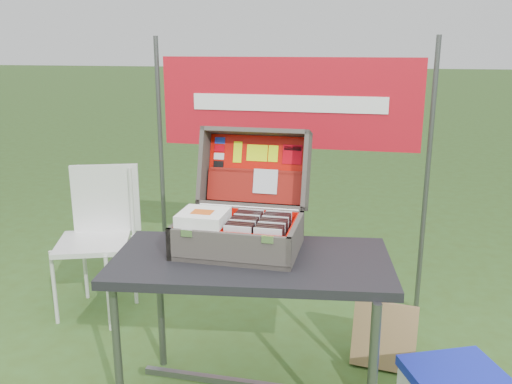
% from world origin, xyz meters
% --- Properties ---
extents(table, '(1.27, 0.76, 0.75)m').
position_xyz_m(table, '(0.04, -0.07, 0.38)').
color(table, black).
rests_on(table, ground).
extents(table_top, '(1.27, 0.76, 0.04)m').
position_xyz_m(table_top, '(0.04, -0.07, 0.73)').
color(table_top, black).
rests_on(table_top, ground).
extents(table_leg_fl, '(0.04, 0.04, 0.71)m').
position_xyz_m(table_leg_fl, '(-0.50, -0.31, 0.36)').
color(table_leg_fl, '#59595B').
rests_on(table_leg_fl, ground).
extents(table_leg_bl, '(0.04, 0.04, 0.71)m').
position_xyz_m(table_leg_bl, '(-0.50, 0.17, 0.36)').
color(table_leg_bl, '#59595B').
rests_on(table_leg_bl, ground).
extents(table_leg_br, '(0.04, 0.04, 0.71)m').
position_xyz_m(table_leg_br, '(0.58, 0.17, 0.36)').
color(table_leg_br, '#59595B').
rests_on(table_leg_br, ground).
extents(table_brace, '(1.05, 0.03, 0.03)m').
position_xyz_m(table_brace, '(0.04, -0.07, 0.12)').
color(table_brace, '#59595B').
rests_on(table_brace, ground).
extents(suitcase, '(0.54, 0.54, 0.49)m').
position_xyz_m(suitcase, '(-0.03, 0.07, 1.00)').
color(suitcase, '#4C453F').
rests_on(suitcase, table).
extents(suitcase_base_bottom, '(0.54, 0.38, 0.02)m').
position_xyz_m(suitcase_base_bottom, '(-0.03, 0.01, 0.76)').
color(suitcase_base_bottom, '#4C453F').
rests_on(suitcase_base_bottom, table_top).
extents(suitcase_base_wall_front, '(0.54, 0.02, 0.14)m').
position_xyz_m(suitcase_base_wall_front, '(-0.03, -0.18, 0.82)').
color(suitcase_base_wall_front, '#4C453F').
rests_on(suitcase_base_wall_front, table_top).
extents(suitcase_base_wall_back, '(0.54, 0.02, 0.14)m').
position_xyz_m(suitcase_base_wall_back, '(-0.03, 0.19, 0.82)').
color(suitcase_base_wall_back, '#4C453F').
rests_on(suitcase_base_wall_back, table_top).
extents(suitcase_base_wall_left, '(0.02, 0.38, 0.14)m').
position_xyz_m(suitcase_base_wall_left, '(-0.29, 0.01, 0.82)').
color(suitcase_base_wall_left, '#4C453F').
rests_on(suitcase_base_wall_left, table_top).
extents(suitcase_base_wall_right, '(0.02, 0.38, 0.14)m').
position_xyz_m(suitcase_base_wall_right, '(0.22, 0.01, 0.82)').
color(suitcase_base_wall_right, '#4C453F').
rests_on(suitcase_base_wall_right, table_top).
extents(suitcase_liner_floor, '(0.49, 0.34, 0.01)m').
position_xyz_m(suitcase_liner_floor, '(-0.03, 0.01, 0.78)').
color(suitcase_liner_floor, red).
rests_on(suitcase_liner_floor, suitcase_base_bottom).
extents(suitcase_latch_left, '(0.05, 0.01, 0.03)m').
position_xyz_m(suitcase_latch_left, '(-0.21, -0.19, 0.88)').
color(suitcase_latch_left, silver).
rests_on(suitcase_latch_left, suitcase_base_wall_front).
extents(suitcase_latch_right, '(0.05, 0.01, 0.03)m').
position_xyz_m(suitcase_latch_right, '(0.14, -0.19, 0.88)').
color(suitcase_latch_right, silver).
rests_on(suitcase_latch_right, suitcase_base_wall_front).
extents(suitcase_hinge, '(0.48, 0.02, 0.02)m').
position_xyz_m(suitcase_hinge, '(-0.03, 0.20, 0.89)').
color(suitcase_hinge, silver).
rests_on(suitcase_hinge, suitcase_base_wall_back).
extents(suitcase_lid_back, '(0.54, 0.13, 0.37)m').
position_xyz_m(suitcase_lid_back, '(-0.03, 0.38, 1.04)').
color(suitcase_lid_back, '#4C453F').
rests_on(suitcase_lid_back, suitcase_base_wall_back).
extents(suitcase_lid_rim_far, '(0.54, 0.14, 0.06)m').
position_xyz_m(suitcase_lid_rim_far, '(-0.03, 0.37, 1.23)').
color(suitcase_lid_rim_far, '#4C453F').
rests_on(suitcase_lid_rim_far, suitcase_lid_back).
extents(suitcase_lid_rim_near, '(0.54, 0.14, 0.06)m').
position_xyz_m(suitcase_lid_rim_near, '(-0.03, 0.27, 0.88)').
color(suitcase_lid_rim_near, '#4C453F').
rests_on(suitcase_lid_rim_near, suitcase_lid_back).
extents(suitcase_lid_rim_left, '(0.02, 0.25, 0.41)m').
position_xyz_m(suitcase_lid_rim_left, '(-0.29, 0.32, 1.06)').
color(suitcase_lid_rim_left, '#4C453F').
rests_on(suitcase_lid_rim_left, suitcase_lid_back).
extents(suitcase_lid_rim_right, '(0.02, 0.25, 0.41)m').
position_xyz_m(suitcase_lid_rim_right, '(0.22, 0.32, 1.06)').
color(suitcase_lid_rim_right, '#4C453F').
rests_on(suitcase_lid_rim_right, suitcase_lid_back).
extents(suitcase_lid_liner, '(0.49, 0.10, 0.33)m').
position_xyz_m(suitcase_lid_liner, '(-0.03, 0.37, 1.05)').
color(suitcase_lid_liner, red).
rests_on(suitcase_lid_liner, suitcase_lid_back).
extents(suitcase_liner_wall_front, '(0.49, 0.01, 0.12)m').
position_xyz_m(suitcase_liner_wall_front, '(-0.03, -0.16, 0.83)').
color(suitcase_liner_wall_front, red).
rests_on(suitcase_liner_wall_front, suitcase_base_bottom).
extents(suitcase_liner_wall_back, '(0.49, 0.01, 0.12)m').
position_xyz_m(suitcase_liner_wall_back, '(-0.03, 0.17, 0.83)').
color(suitcase_liner_wall_back, red).
rests_on(suitcase_liner_wall_back, suitcase_base_bottom).
extents(suitcase_liner_wall_left, '(0.01, 0.34, 0.12)m').
position_xyz_m(suitcase_liner_wall_left, '(-0.28, 0.01, 0.83)').
color(suitcase_liner_wall_left, red).
rests_on(suitcase_liner_wall_left, suitcase_base_bottom).
extents(suitcase_liner_wall_right, '(0.01, 0.34, 0.12)m').
position_xyz_m(suitcase_liner_wall_right, '(0.21, 0.01, 0.83)').
color(suitcase_liner_wall_right, red).
rests_on(suitcase_liner_wall_right, suitcase_base_bottom).
extents(suitcase_lid_pocket, '(0.47, 0.07, 0.16)m').
position_xyz_m(suitcase_lid_pocket, '(-0.03, 0.32, 0.97)').
color(suitcase_lid_pocket, maroon).
rests_on(suitcase_lid_pocket, suitcase_lid_liner).
extents(suitcase_pocket_edge, '(0.46, 0.02, 0.02)m').
position_xyz_m(suitcase_pocket_edge, '(-0.03, 0.34, 1.04)').
color(suitcase_pocket_edge, maroon).
rests_on(suitcase_pocket_edge, suitcase_lid_pocket).
extents(suitcase_pocket_cd, '(0.12, 0.04, 0.12)m').
position_xyz_m(suitcase_pocket_cd, '(0.02, 0.31, 1.00)').
color(suitcase_pocket_cd, silver).
rests_on(suitcase_pocket_cd, suitcase_lid_pocket).
extents(lid_sticker_cc_a, '(0.05, 0.01, 0.03)m').
position_xyz_m(lid_sticker_cc_a, '(-0.23, 0.40, 1.18)').
color(lid_sticker_cc_a, '#1933B2').
rests_on(lid_sticker_cc_a, suitcase_lid_liner).
extents(lid_sticker_cc_b, '(0.05, 0.01, 0.03)m').
position_xyz_m(lid_sticker_cc_b, '(-0.23, 0.39, 1.14)').
color(lid_sticker_cc_b, '#C6000E').
rests_on(lid_sticker_cc_b, suitcase_lid_liner).
extents(lid_sticker_cc_c, '(0.05, 0.01, 0.03)m').
position_xyz_m(lid_sticker_cc_c, '(-0.23, 0.38, 1.10)').
color(lid_sticker_cc_c, white).
rests_on(lid_sticker_cc_c, suitcase_lid_liner).
extents(lid_sticker_cc_d, '(0.05, 0.01, 0.03)m').
position_xyz_m(lid_sticker_cc_d, '(-0.23, 0.36, 1.06)').
color(lid_sticker_cc_d, black).
rests_on(lid_sticker_cc_d, suitcase_lid_liner).
extents(lid_card_neon_tall, '(0.04, 0.03, 0.10)m').
position_xyz_m(lid_card_neon_tall, '(-0.13, 0.38, 1.12)').
color(lid_card_neon_tall, '#DAFD0A').
rests_on(lid_card_neon_tall, suitcase_lid_liner).
extents(lid_card_neon_main, '(0.11, 0.03, 0.08)m').
position_xyz_m(lid_card_neon_main, '(-0.03, 0.38, 1.12)').
color(lid_card_neon_main, '#DAFD0A').
rests_on(lid_card_neon_main, suitcase_lid_liner).
extents(lid_card_neon_small, '(0.05, 0.03, 0.08)m').
position_xyz_m(lid_card_neon_small, '(0.05, 0.38, 1.12)').
color(lid_card_neon_small, '#DAFD0A').
rests_on(lid_card_neon_small, suitcase_lid_liner).
extents(lid_sticker_band, '(0.10, 0.03, 0.09)m').
position_xyz_m(lid_sticker_band, '(0.14, 0.38, 1.12)').
color(lid_sticker_band, '#C6000E').
rests_on(lid_sticker_band, suitcase_lid_liner).
extents(lid_sticker_band_bar, '(0.09, 0.01, 0.02)m').
position_xyz_m(lid_sticker_band_bar, '(0.14, 0.39, 1.15)').
color(lid_sticker_band_bar, black).
rests_on(lid_sticker_band_bar, suitcase_lid_liner).
extents(cd_left_0, '(0.12, 0.01, 0.14)m').
position_xyz_m(cd_left_0, '(0.00, -0.14, 0.85)').
color(cd_left_0, silver).
rests_on(cd_left_0, suitcase_liner_floor).
extents(cd_left_1, '(0.12, 0.01, 0.14)m').
position_xyz_m(cd_left_1, '(0.00, -0.12, 0.85)').
color(cd_left_1, black).
rests_on(cd_left_1, suitcase_liner_floor).
extents(cd_left_2, '(0.12, 0.01, 0.14)m').
position_xyz_m(cd_left_2, '(0.00, -0.10, 0.85)').
color(cd_left_2, black).
rests_on(cd_left_2, suitcase_liner_floor).
extents(cd_left_3, '(0.12, 0.01, 0.14)m').
position_xyz_m(cd_left_3, '(0.00, -0.08, 0.85)').
color(cd_left_3, black).
rests_on(cd_left_3, suitcase_liner_floor).
extents(cd_left_4, '(0.12, 0.01, 0.14)m').
position_xyz_m(cd_left_4, '(0.00, -0.06, 0.85)').
color(cd_left_4, silver).
rests_on(cd_left_4, suitcase_liner_floor).
extents(cd_left_5, '(0.12, 0.01, 0.14)m').
position_xyz_m(cd_left_5, '(0.00, -0.03, 0.85)').
color(cd_left_5, black).
rests_on(cd_left_5, suitcase_liner_floor).
extents(cd_left_6, '(0.12, 0.01, 0.14)m').
position_xyz_m(cd_left_6, '(0.00, -0.01, 0.85)').
color(cd_left_6, black).
rests_on(cd_left_6, suitcase_liner_floor).
extents(cd_left_7, '(0.12, 0.01, 0.14)m').
position_xyz_m(cd_left_7, '(0.00, 0.01, 0.85)').
color(cd_left_7, black).
rests_on(cd_left_7, suitcase_liner_floor).
extents(cd_left_8, '(0.12, 0.01, 0.14)m').
position_xyz_m(cd_left_8, '(0.00, 0.03, 0.85)').
color(cd_left_8, silver).
rests_on(cd_left_8, suitcase_liner_floor).
extents(cd_left_9, '(0.12, 0.01, 0.14)m').
position_xyz_m(cd_left_9, '(0.00, 0.05, 0.85)').
color(cd_left_9, black).
rests_on(cd_left_9, suitcase_liner_floor).
extents(cd_left_10, '(0.12, 0.01, 0.14)m').
position_xyz_m(cd_left_10, '(0.00, 0.07, 0.85)').
color(cd_left_10, black).
rests_on(cd_left_10, suitcase_liner_floor).
extents(cd_left_11, '(0.12, 0.01, 0.14)m').
position_xyz_m(cd_left_11, '(0.00, 0.09, 0.85)').
color(cd_left_11, black).
rests_on(cd_left_11, suitcase_liner_floor).
extents(cd_left_12, '(0.12, 0.01, 0.14)m').
position_xyz_m(cd_left_12, '(0.00, 0.11, 0.85)').
color(cd_left_12, silver).
rests_on(cd_left_12, suitcase_liner_floor).
extents(cd_right_0, '(0.12, 0.01, 0.14)m').
position_xyz_m(cd_right_0, '(0.13, -0.14, 0.85)').
color(cd_right_0, silver).
rests_on(cd_right_0, suitcase_liner_floor).
extents(cd_right_1, '(0.12, 0.01, 0.14)m').
position_xyz_m(cd_right_1, '(0.13, -0.12, 0.85)').
color(cd_right_1, black).
rests_on(cd_right_1, suitcase_liner_floor).
extents(cd_right_2, '(0.12, 0.01, 0.14)m').
position_xyz_m(cd_right_2, '(0.13, -0.10, 0.85)').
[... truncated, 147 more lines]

